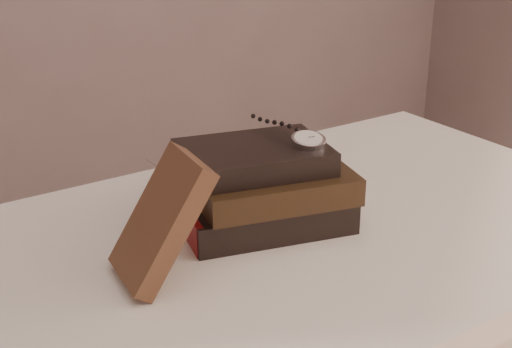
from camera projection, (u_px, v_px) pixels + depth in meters
table at (292, 287)px, 1.05m from camera, size 1.00×0.60×0.75m
book_stack at (263, 188)px, 1.01m from camera, size 0.25×0.21×0.11m
journal at (161, 220)px, 0.86m from camera, size 0.12×0.11×0.15m
pocket_watch at (305, 139)px, 0.99m from camera, size 0.06×0.15×0.02m
eyeglasses at (191, 168)px, 1.04m from camera, size 0.12×0.13×0.04m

